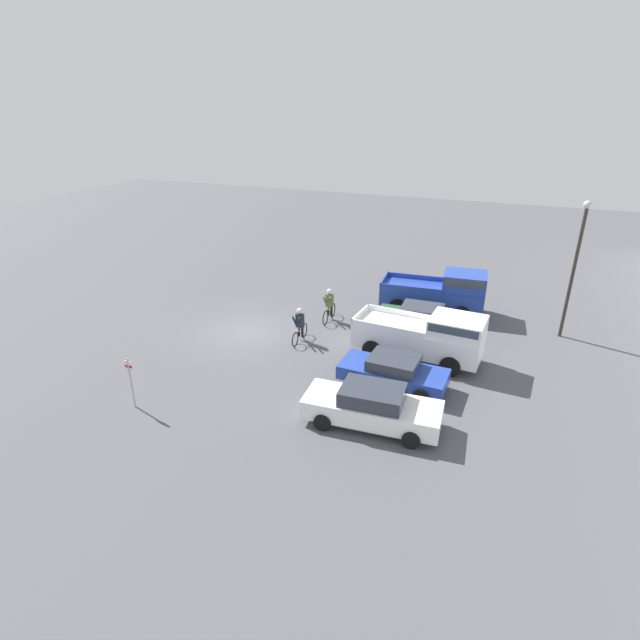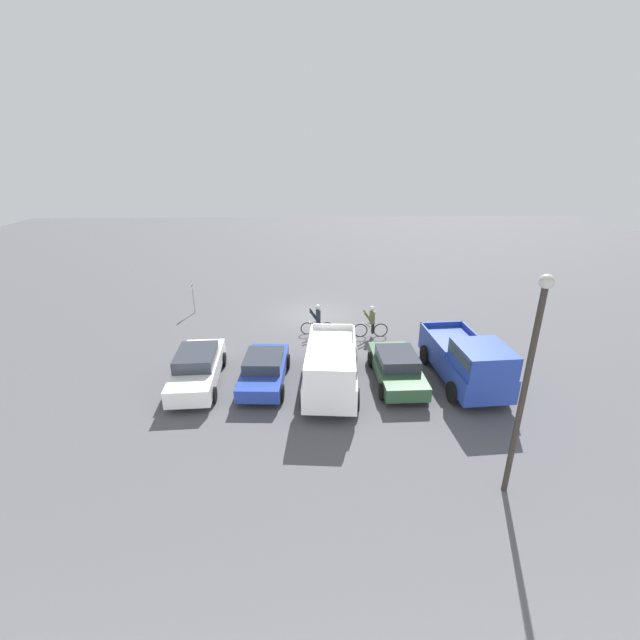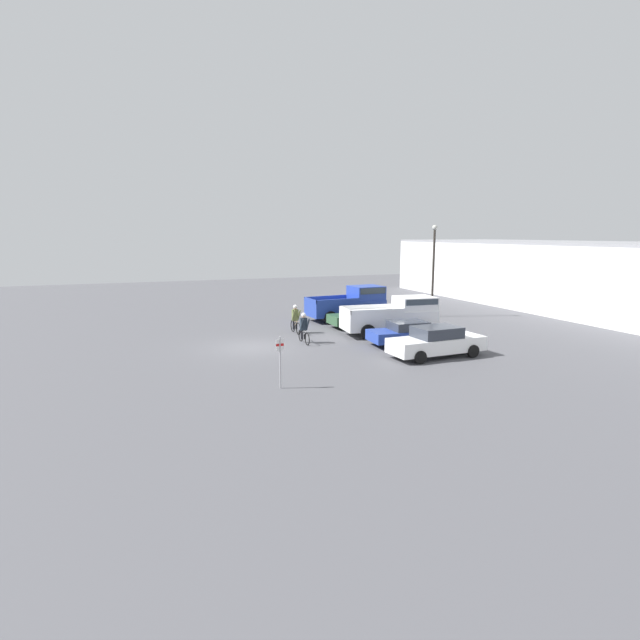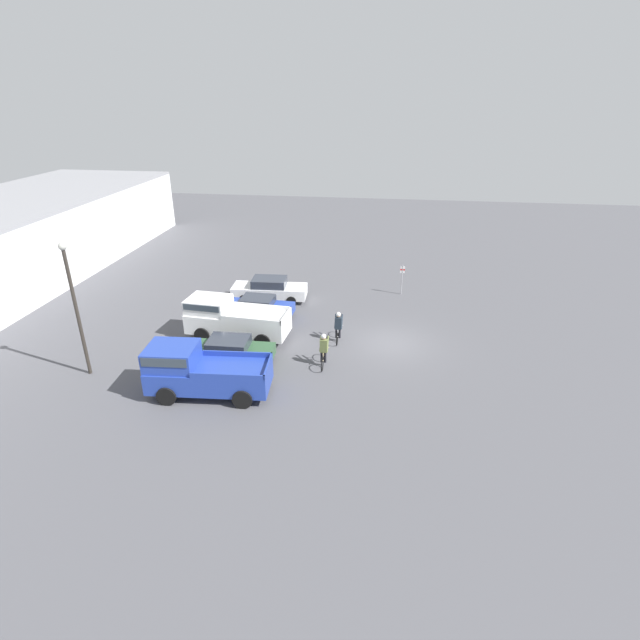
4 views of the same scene
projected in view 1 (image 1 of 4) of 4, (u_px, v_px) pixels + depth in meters
The scene contains 10 objects.
ground_plane at pixel (247, 332), 24.65m from camera, with size 80.00×80.00×0.00m, color #4C4C51.
pickup_truck_0 at pixel (442, 291), 26.49m from camera, with size 2.58×5.49×2.30m.
sedan_0 at pixel (422, 318), 24.45m from camera, with size 1.99×4.43×1.32m.
pickup_truck_1 at pixel (427, 335), 21.60m from camera, with size 2.57×5.67×2.21m.
sedan_1 at pixel (393, 372), 19.71m from camera, with size 2.05×4.29×1.28m.
sedan_2 at pixel (372, 407), 17.32m from camera, with size 2.09×4.85×1.48m.
cyclist_0 at pixel (300, 325), 23.37m from camera, with size 1.78×0.46×1.70m.
cyclist_1 at pixel (329, 305), 25.61m from camera, with size 1.83×0.46×1.75m.
fire_lane_sign at pixel (130, 378), 18.12m from camera, with size 0.06×0.30×2.05m.
lamppost at pixel (576, 260), 22.65m from camera, with size 0.36×0.36×6.51m.
Camera 1 is at (19.39, 11.62, 10.50)m, focal length 28.00 mm.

